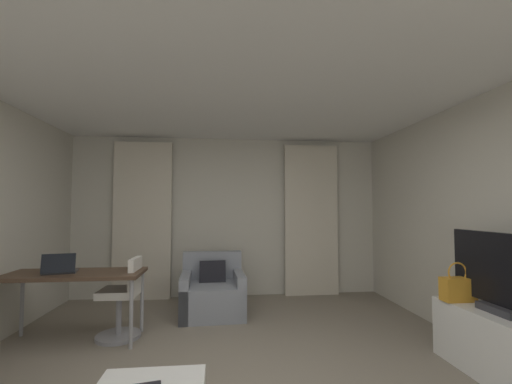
{
  "coord_description": "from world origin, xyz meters",
  "views": [
    {
      "loc": [
        -0.13,
        -2.53,
        1.44
      ],
      "look_at": [
        0.29,
        1.45,
        1.63
      ],
      "focal_mm": 23.19,
      "sensor_mm": 36.0,
      "label": 1
    }
  ],
  "objects_px": {
    "desk_chair": "(123,302)",
    "laptop": "(60,269)",
    "armchair": "(213,294)",
    "handbag_primary": "(458,288)",
    "tv_console": "(504,348)",
    "tv_flatscreen": "(501,275)",
    "desk": "(75,278)"
  },
  "relations": [
    {
      "from": "desk",
      "to": "desk_chair",
      "type": "height_order",
      "value": "desk_chair"
    },
    {
      "from": "armchair",
      "to": "tv_console",
      "type": "bearing_deg",
      "value": -39.39
    },
    {
      "from": "desk",
      "to": "handbag_primary",
      "type": "relative_size",
      "value": 3.85
    },
    {
      "from": "armchair",
      "to": "laptop",
      "type": "xyz_separation_m",
      "value": [
        -1.61,
        -0.83,
        0.51
      ]
    },
    {
      "from": "desk_chair",
      "to": "laptop",
      "type": "xyz_separation_m",
      "value": [
        -0.63,
        -0.11,
        0.4
      ]
    },
    {
      "from": "tv_console",
      "to": "handbag_primary",
      "type": "bearing_deg",
      "value": 104.84
    },
    {
      "from": "desk_chair",
      "to": "laptop",
      "type": "bearing_deg",
      "value": -170.37
    },
    {
      "from": "tv_flatscreen",
      "to": "tv_console",
      "type": "bearing_deg",
      "value": -90.0
    },
    {
      "from": "desk",
      "to": "laptop",
      "type": "xyz_separation_m",
      "value": [
        -0.14,
        -0.04,
        0.11
      ]
    },
    {
      "from": "tv_console",
      "to": "desk_chair",
      "type": "bearing_deg",
      "value": 159.3
    },
    {
      "from": "tv_flatscreen",
      "to": "desk_chair",
      "type": "bearing_deg",
      "value": 159.38
    },
    {
      "from": "armchair",
      "to": "handbag_primary",
      "type": "bearing_deg",
      "value": -34.68
    },
    {
      "from": "handbag_primary",
      "to": "tv_console",
      "type": "bearing_deg",
      "value": -75.16
    },
    {
      "from": "desk",
      "to": "tv_flatscreen",
      "type": "xyz_separation_m",
      "value": [
        3.93,
        -1.23,
        0.2
      ]
    },
    {
      "from": "armchair",
      "to": "desk",
      "type": "relative_size",
      "value": 0.62
    },
    {
      "from": "armchair",
      "to": "tv_flatscreen",
      "type": "xyz_separation_m",
      "value": [
        2.46,
        -2.02,
        0.6
      ]
    },
    {
      "from": "desk",
      "to": "desk_chair",
      "type": "xyz_separation_m",
      "value": [
        0.49,
        0.07,
        -0.28
      ]
    },
    {
      "from": "armchair",
      "to": "laptop",
      "type": "relative_size",
      "value": 2.37
    },
    {
      "from": "tv_console",
      "to": "handbag_primary",
      "type": "relative_size",
      "value": 3.2
    },
    {
      "from": "armchair",
      "to": "desk_chair",
      "type": "distance_m",
      "value": 1.22
    },
    {
      "from": "armchair",
      "to": "laptop",
      "type": "bearing_deg",
      "value": -152.71
    },
    {
      "from": "desk",
      "to": "tv_console",
      "type": "distance_m",
      "value": 4.14
    },
    {
      "from": "tv_console",
      "to": "tv_flatscreen",
      "type": "xyz_separation_m",
      "value": [
        0.0,
        0.01,
        0.6
      ]
    },
    {
      "from": "laptop",
      "to": "armchair",
      "type": "bearing_deg",
      "value": 27.29
    },
    {
      "from": "desk",
      "to": "tv_console",
      "type": "xyz_separation_m",
      "value": [
        3.93,
        -1.23,
        -0.4
      ]
    },
    {
      "from": "tv_flatscreen",
      "to": "handbag_primary",
      "type": "distance_m",
      "value": 0.44
    },
    {
      "from": "desk",
      "to": "laptop",
      "type": "height_order",
      "value": "laptop"
    },
    {
      "from": "armchair",
      "to": "desk_chair",
      "type": "xyz_separation_m",
      "value": [
        -0.98,
        -0.72,
        0.12
      ]
    },
    {
      "from": "desk",
      "to": "handbag_primary",
      "type": "height_order",
      "value": "handbag_primary"
    },
    {
      "from": "desk",
      "to": "handbag_primary",
      "type": "distance_m",
      "value": 3.92
    },
    {
      "from": "desk",
      "to": "armchair",
      "type": "bearing_deg",
      "value": 28.34
    },
    {
      "from": "tv_console",
      "to": "tv_flatscreen",
      "type": "bearing_deg",
      "value": 90.0
    }
  ]
}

